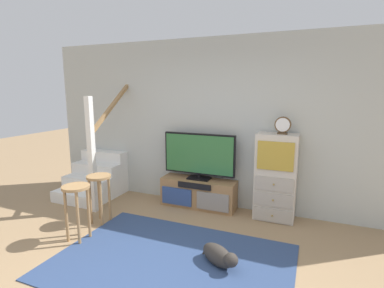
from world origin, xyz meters
name	(u,v)px	position (x,y,z in m)	size (l,w,h in m)	color
back_wall	(222,124)	(0.00, 2.46, 1.35)	(6.40, 0.12, 2.70)	#B2B7B2
area_rug	(172,261)	(0.00, 0.60, 0.01)	(2.60, 1.80, 0.01)	navy
media_console	(198,193)	(-0.30, 2.19, 0.23)	(1.22, 0.38, 0.47)	#997047
television	(199,155)	(-0.30, 2.22, 0.86)	(1.19, 0.22, 0.75)	black
side_cabinet	(276,177)	(0.90, 2.20, 0.64)	(0.58, 0.38, 1.28)	beige
desk_clock	(283,125)	(0.96, 2.19, 1.40)	(0.22, 0.08, 0.25)	#4C3823
staircase	(103,172)	(-2.24, 2.20, 0.37)	(1.00, 1.36, 2.20)	white
bar_stool_near	(77,200)	(-1.32, 0.60, 0.53)	(0.34, 0.34, 0.72)	#A37A4C
bar_stool_far	(99,188)	(-1.40, 1.12, 0.52)	(0.34, 0.34, 0.70)	#A37A4C
dog	(219,256)	(0.51, 0.74, 0.12)	(0.49, 0.40, 0.23)	#332D28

